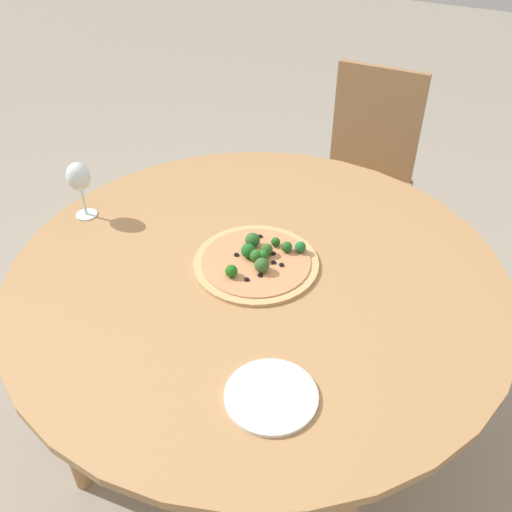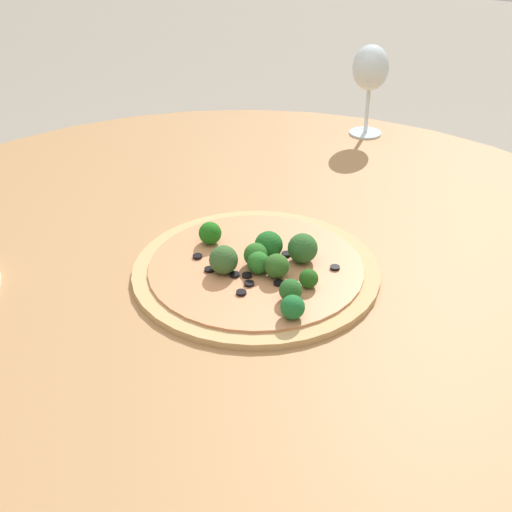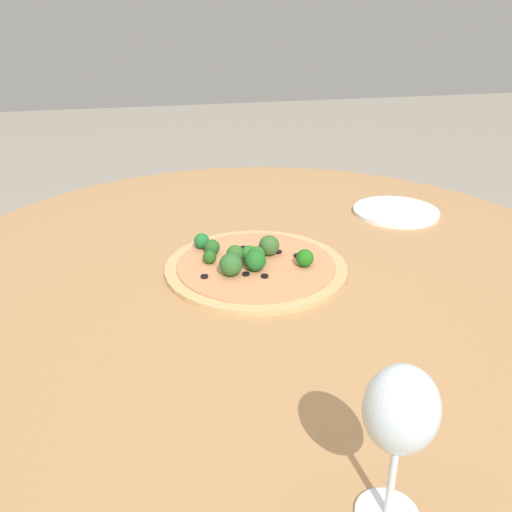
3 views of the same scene
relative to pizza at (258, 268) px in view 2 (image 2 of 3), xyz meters
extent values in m
cylinder|color=#A87A4C|center=(0.01, -0.03, -0.03)|extent=(1.39, 1.39, 0.03)
cylinder|color=#A87A4C|center=(-0.42, -0.46, -0.40)|extent=(0.05, 0.05, 0.73)
cylinder|color=tan|center=(0.00, 0.00, -0.01)|extent=(0.35, 0.35, 0.01)
cylinder|color=tan|center=(0.00, 0.00, 0.00)|extent=(0.31, 0.31, 0.00)
sphere|color=#286522|center=(0.00, 0.00, 0.02)|extent=(0.03, 0.03, 0.03)
sphere|color=#1D6516|center=(-0.03, -0.09, 0.02)|extent=(0.03, 0.03, 0.03)
sphere|color=#2B5D28|center=(-0.04, 0.05, 0.02)|extent=(0.04, 0.04, 0.04)
sphere|color=#266B23|center=(0.01, 0.01, 0.02)|extent=(0.03, 0.03, 0.03)
sphere|color=#1D5F21|center=(-0.03, 0.00, 0.02)|extent=(0.04, 0.04, 0.04)
sphere|color=#1D682F|center=(0.09, 0.09, 0.02)|extent=(0.03, 0.03, 0.03)
sphere|color=#225618|center=(0.02, 0.08, 0.01)|extent=(0.03, 0.03, 0.03)
sphere|color=#2E5E21|center=(0.01, 0.03, 0.02)|extent=(0.03, 0.03, 0.03)
sphere|color=#245922|center=(0.06, 0.07, 0.02)|extent=(0.03, 0.03, 0.03)
sphere|color=#355B2B|center=(0.03, -0.04, 0.02)|extent=(0.04, 0.04, 0.04)
cylinder|color=black|center=(0.07, 0.01, 0.00)|extent=(0.01, 0.01, 0.00)
cylinder|color=black|center=(-0.06, -0.01, 0.00)|extent=(0.01, 0.01, 0.00)
cylinder|color=black|center=(0.03, 0.04, 0.00)|extent=(0.01, 0.01, 0.00)
cylinder|color=black|center=(0.01, -0.09, 0.00)|extent=(0.01, 0.01, 0.00)
cylinder|color=black|center=(-0.05, 0.02, 0.00)|extent=(0.01, 0.01, 0.00)
cylinder|color=black|center=(-0.04, 0.10, 0.00)|extent=(0.01, 0.01, 0.00)
cylinder|color=black|center=(0.04, -0.06, 0.00)|extent=(0.01, 0.01, 0.00)
cylinder|color=black|center=(0.04, -0.02, 0.00)|extent=(0.01, 0.01, 0.00)
cylinder|color=black|center=(0.03, 0.00, 0.00)|extent=(0.01, 0.01, 0.00)
cylinder|color=black|center=(0.05, 0.01, 0.00)|extent=(0.01, 0.01, 0.00)
cylinder|color=silver|center=(-0.59, -0.02, -0.01)|extent=(0.07, 0.07, 0.00)
cylinder|color=silver|center=(-0.59, -0.02, 0.04)|extent=(0.01, 0.01, 0.09)
ellipsoid|color=silver|center=(-0.59, -0.02, 0.13)|extent=(0.07, 0.07, 0.09)
camera|label=1|loc=(0.55, -1.12, 1.00)|focal=40.00mm
camera|label=2|loc=(0.79, 0.35, 0.54)|focal=50.00mm
camera|label=3|loc=(-0.97, 0.20, 0.48)|focal=40.00mm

